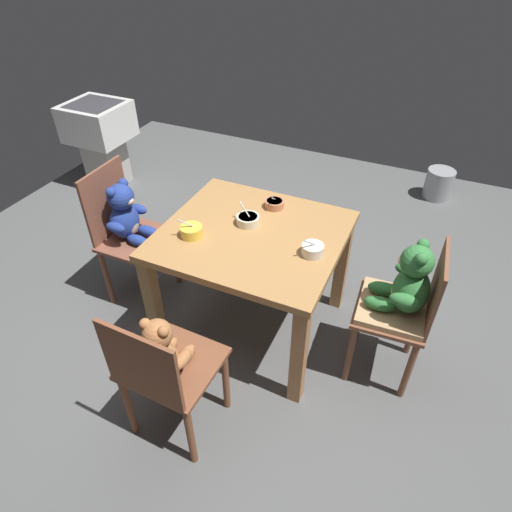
# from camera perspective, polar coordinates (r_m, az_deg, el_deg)

# --- Properties ---
(ground_plane) EXTENTS (5.20, 5.20, 0.04)m
(ground_plane) POSITION_cam_1_polar(r_m,az_deg,el_deg) (2.91, -0.41, -8.98)
(ground_plane) COLOR #555656
(dining_table) EXTENTS (0.98, 0.90, 0.73)m
(dining_table) POSITION_cam_1_polar(r_m,az_deg,el_deg) (2.48, -0.48, 0.81)
(dining_table) COLOR #A57442
(dining_table) RESTS_ON ground_plane
(teddy_chair_near_left) EXTENTS (0.37, 0.42, 0.92)m
(teddy_chair_near_left) POSITION_cam_1_polar(r_m,az_deg,el_deg) (2.88, -16.52, 4.30)
(teddy_chair_near_left) COLOR brown
(teddy_chair_near_left) RESTS_ON ground_plane
(teddy_chair_near_front) EXTENTS (0.43, 0.41, 0.85)m
(teddy_chair_near_front) POSITION_cam_1_polar(r_m,az_deg,el_deg) (2.06, -11.93, -13.22)
(teddy_chair_near_front) COLOR brown
(teddy_chair_near_front) RESTS_ON ground_plane
(teddy_chair_near_right) EXTENTS (0.39, 0.41, 0.90)m
(teddy_chair_near_right) POSITION_cam_1_polar(r_m,az_deg,el_deg) (2.36, 18.75, -4.76)
(teddy_chair_near_right) COLOR brown
(teddy_chair_near_right) RESTS_ON ground_plane
(porridge_bowl_white_near_right) EXTENTS (0.11, 0.11, 0.12)m
(porridge_bowl_white_near_right) POSITION_cam_1_polar(r_m,az_deg,el_deg) (2.25, 7.38, 0.84)
(porridge_bowl_white_near_right) COLOR silver
(porridge_bowl_white_near_right) RESTS_ON dining_table
(porridge_bowl_cream_center) EXTENTS (0.13, 0.13, 0.11)m
(porridge_bowl_cream_center) POSITION_cam_1_polar(r_m,az_deg,el_deg) (2.46, -1.06, 4.76)
(porridge_bowl_cream_center) COLOR beige
(porridge_bowl_cream_center) RESTS_ON dining_table
(porridge_bowl_yellow_near_left) EXTENTS (0.12, 0.12, 0.12)m
(porridge_bowl_yellow_near_left) POSITION_cam_1_polar(r_m,az_deg,el_deg) (2.39, -8.41, 3.24)
(porridge_bowl_yellow_near_left) COLOR yellow
(porridge_bowl_yellow_near_left) RESTS_ON dining_table
(porridge_bowl_terracotta_far_center) EXTENTS (0.11, 0.12, 0.10)m
(porridge_bowl_terracotta_far_center) POSITION_cam_1_polar(r_m,az_deg,el_deg) (2.61, 2.41, 6.82)
(porridge_bowl_terracotta_far_center) COLOR #BD7451
(porridge_bowl_terracotta_far_center) RESTS_ON dining_table
(sink_basin) EXTENTS (0.52, 0.48, 0.78)m
(sink_basin) POSITION_cam_1_polar(r_m,az_deg,el_deg) (4.39, -19.65, 14.84)
(sink_basin) COLOR #B7B2A8
(sink_basin) RESTS_ON ground_plane
(metal_pail) EXTENTS (0.24, 0.24, 0.27)m
(metal_pail) POSITION_cam_1_polar(r_m,az_deg,el_deg) (4.40, 22.67, 8.66)
(metal_pail) COLOR #93969B
(metal_pail) RESTS_ON ground_plane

